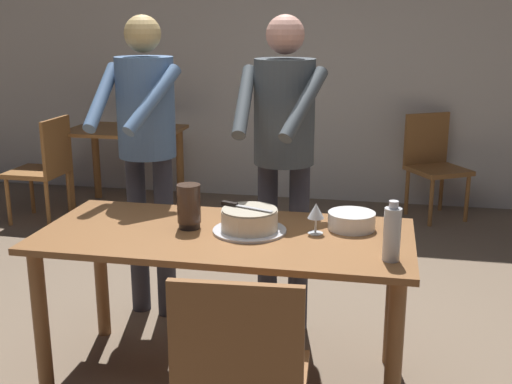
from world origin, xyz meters
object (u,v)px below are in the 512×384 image
at_px(cake_on_platter, 250,221).
at_px(person_standing_beside, 146,134).
at_px(main_dining_table, 225,256).
at_px(plate_stack, 352,221).
at_px(background_chair_1, 434,162).
at_px(chair_near_side, 242,377).
at_px(cake_knife, 236,205).
at_px(background_table, 125,146).
at_px(person_cutting_cake, 284,140).
at_px(water_bottle, 392,233).
at_px(wine_glass_near, 316,212).
at_px(hurricane_lamp, 189,206).
at_px(background_chair_0, 45,166).

height_order(cake_on_platter, person_standing_beside, person_standing_beside).
relative_size(main_dining_table, plate_stack, 7.76).
height_order(person_standing_beside, background_chair_1, person_standing_beside).
distance_m(main_dining_table, chair_near_side, 0.82).
xyz_separation_m(cake_on_platter, chair_near_side, (0.14, -0.80, -0.31)).
bearing_deg(main_dining_table, cake_knife, 54.93).
relative_size(plate_stack, background_table, 0.22).
bearing_deg(plate_stack, chair_near_side, -108.48).
bearing_deg(cake_on_platter, background_chair_1, 70.80).
height_order(person_cutting_cake, background_chair_1, person_cutting_cake).
bearing_deg(cake_on_platter, cake_knife, 159.37).
xyz_separation_m(cake_on_platter, water_bottle, (0.64, -0.24, 0.06)).
bearing_deg(cake_knife, water_bottle, -20.59).
xyz_separation_m(cake_knife, water_bottle, (0.70, -0.26, -0.00)).
bearing_deg(wine_glass_near, chair_near_side, -100.63).
xyz_separation_m(person_cutting_cake, chair_near_side, (0.08, -1.37, -0.58)).
bearing_deg(hurricane_lamp, cake_on_platter, 0.30).
bearing_deg(cake_knife, wine_glass_near, 1.55).
distance_m(hurricane_lamp, background_table, 3.01).
relative_size(cake_on_platter, cake_knife, 1.31).
distance_m(cake_on_platter, cake_knife, 0.10).
relative_size(cake_on_platter, person_cutting_cake, 0.20).
distance_m(main_dining_table, wine_glass_near, 0.47).
relative_size(water_bottle, background_chair_0, 0.28).
height_order(main_dining_table, cake_on_platter, cake_on_platter).
distance_m(person_standing_beside, chair_near_side, 1.74).
distance_m(person_standing_beside, background_chair_0, 2.23).
bearing_deg(person_standing_beside, chair_near_side, -58.50).
xyz_separation_m(cake_knife, person_standing_beside, (-0.65, 0.57, 0.21)).
bearing_deg(wine_glass_near, hurricane_lamp, -176.42).
bearing_deg(cake_knife, chair_near_side, -75.76).
bearing_deg(background_chair_0, chair_near_side, -50.88).
relative_size(cake_on_platter, hurricane_lamp, 1.62).
distance_m(cake_on_platter, background_table, 3.15).
xyz_separation_m(cake_on_platter, background_table, (-1.71, 2.64, -0.22)).
xyz_separation_m(main_dining_table, background_table, (-1.61, 2.67, -0.06)).
bearing_deg(plate_stack, cake_knife, -168.03).
relative_size(plate_stack, background_chair_0, 0.24).
distance_m(background_table, background_chair_0, 0.74).
distance_m(wine_glass_near, background_table, 3.30).
relative_size(water_bottle, background_table, 0.25).
relative_size(cake_on_platter, background_chair_1, 0.38).
bearing_deg(cake_knife, cake_on_platter, -20.63).
bearing_deg(water_bottle, wine_glass_near, 140.79).
xyz_separation_m(person_standing_beside, background_table, (-1.00, 2.04, -0.50)).
distance_m(main_dining_table, cake_knife, 0.24).
height_order(main_dining_table, plate_stack, plate_stack).
relative_size(main_dining_table, cake_on_platter, 5.02).
distance_m(plate_stack, hurricane_lamp, 0.76).
bearing_deg(plate_stack, background_chair_1, 78.56).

